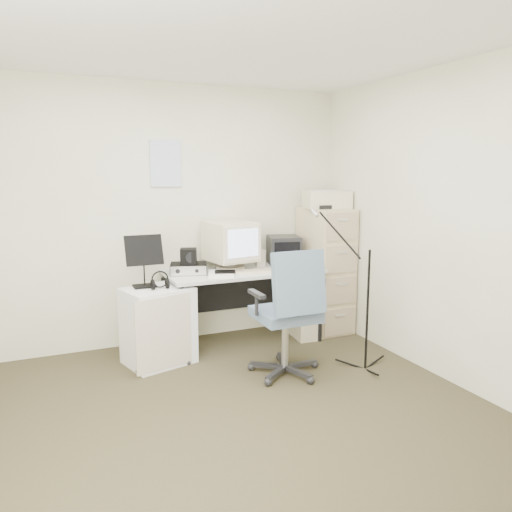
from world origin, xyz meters
name	(u,v)px	position (x,y,z in m)	size (l,w,h in m)	color
floor	(238,420)	(0.00, 0.00, -0.01)	(3.60, 3.60, 0.01)	#332E1E
ceiling	(236,33)	(0.00, 0.00, 2.50)	(3.60, 3.60, 0.01)	white
wall_back	(169,216)	(0.00, 1.80, 1.25)	(3.60, 0.02, 2.50)	silver
wall_front	(445,310)	(0.00, -1.80, 1.25)	(3.60, 0.02, 2.50)	silver
wall_right	(450,226)	(1.80, 0.00, 1.25)	(0.02, 3.60, 2.50)	silver
wall_calendar	(166,163)	(-0.02, 1.79, 1.75)	(0.30, 0.02, 0.44)	white
filing_cabinet	(325,269)	(1.58, 1.48, 0.65)	(0.40, 0.60, 1.30)	#CBB48C
printer	(327,200)	(1.58, 1.48, 1.39)	(0.45, 0.31, 0.17)	#C4B38F
desk	(243,306)	(0.63, 1.45, 0.36)	(1.50, 0.70, 0.73)	beige
crt_monitor	(231,246)	(0.53, 1.53, 0.96)	(0.42, 0.44, 0.46)	#C4B38F
crt_tv	(284,250)	(1.14, 1.58, 0.87)	(0.31, 0.33, 0.29)	black
desk_speaker	(260,258)	(0.87, 1.57, 0.81)	(0.09, 0.09, 0.16)	#C1B4A0
keyboard	(252,272)	(0.64, 1.27, 0.74)	(0.43, 0.15, 0.02)	#C4B38F
mouse	(282,268)	(0.98, 1.30, 0.75)	(0.07, 0.11, 0.03)	black
radio_receiver	(189,268)	(0.10, 1.49, 0.78)	(0.34, 0.24, 0.10)	black
radio_speaker	(189,256)	(0.09, 1.46, 0.90)	(0.15, 0.14, 0.15)	black
papers	(221,274)	(0.35, 1.31, 0.74)	(0.23, 0.32, 0.02)	white
pc_tower	(302,314)	(1.26, 1.39, 0.22)	(0.21, 0.48, 0.44)	#C4B38F
office_chair	(285,312)	(0.65, 0.57, 0.54)	(0.62, 0.62, 1.08)	slate
side_cart	(158,326)	(-0.26, 1.24, 0.34)	(0.55, 0.44, 0.68)	silver
music_stand	(144,261)	(-0.35, 1.32, 0.91)	(0.32, 0.17, 0.47)	black
headphones	(160,283)	(-0.24, 1.20, 0.73)	(0.17, 0.17, 0.03)	black
mic_stand	(368,292)	(1.34, 0.39, 0.68)	(0.02, 0.02, 1.36)	black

